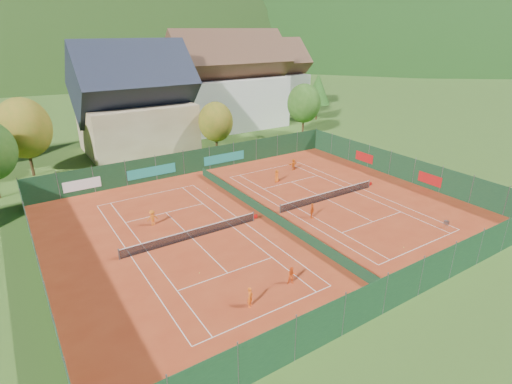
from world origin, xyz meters
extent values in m
plane|color=#32571B|center=(0.00, 0.00, -0.02)|extent=(600.00, 600.00, 0.00)
cube|color=#A53418|center=(0.00, 0.00, 0.01)|extent=(40.00, 32.00, 0.01)
cube|color=white|center=(-8.00, 11.88, 0.01)|extent=(10.97, 0.06, 0.00)
cube|color=white|center=(-8.00, -11.88, 0.01)|extent=(10.97, 0.06, 0.00)
cube|color=white|center=(-13.48, 0.00, 0.01)|extent=(0.06, 23.77, 0.00)
cube|color=white|center=(-2.51, 0.00, 0.01)|extent=(0.06, 23.77, 0.00)
cube|color=white|center=(-12.12, 0.00, 0.01)|extent=(0.06, 23.77, 0.00)
cube|color=white|center=(-3.88, 0.00, 0.01)|extent=(0.06, 23.77, 0.00)
cube|color=white|center=(-8.00, 6.40, 0.01)|extent=(8.23, 0.06, 0.00)
cube|color=white|center=(-8.00, -6.40, 0.01)|extent=(8.23, 0.06, 0.00)
cube|color=white|center=(-8.00, 0.00, 0.01)|extent=(0.06, 12.80, 0.00)
cube|color=white|center=(8.00, 11.88, 0.01)|extent=(10.97, 0.06, 0.00)
cube|color=white|center=(8.00, -11.88, 0.01)|extent=(10.97, 0.06, 0.00)
cube|color=white|center=(2.51, 0.00, 0.01)|extent=(0.06, 23.77, 0.00)
cube|color=white|center=(13.48, 0.00, 0.01)|extent=(0.06, 23.77, 0.00)
cube|color=white|center=(3.88, 0.00, 0.01)|extent=(0.06, 23.77, 0.00)
cube|color=white|center=(12.12, 0.00, 0.01)|extent=(0.06, 23.77, 0.00)
cube|color=white|center=(8.00, 6.40, 0.01)|extent=(8.23, 0.06, 0.00)
cube|color=white|center=(8.00, -6.40, 0.01)|extent=(8.23, 0.06, 0.00)
cube|color=white|center=(8.00, 0.00, 0.01)|extent=(0.06, 12.80, 0.00)
cylinder|color=#59595B|center=(-14.40, 0.00, 0.51)|extent=(0.10, 0.10, 1.02)
cylinder|color=#59595B|center=(-1.60, 0.00, 0.51)|extent=(0.10, 0.10, 1.02)
cube|color=black|center=(-8.00, 0.00, 0.46)|extent=(12.80, 0.02, 0.86)
cube|color=white|center=(-8.00, 0.00, 0.89)|extent=(12.80, 0.04, 0.06)
cube|color=red|center=(-1.35, 0.00, 0.45)|extent=(0.40, 0.04, 0.40)
cylinder|color=#59595B|center=(1.60, 0.00, 0.51)|extent=(0.10, 0.10, 1.02)
cylinder|color=#59595B|center=(14.40, 0.00, 0.51)|extent=(0.10, 0.10, 1.02)
cube|color=black|center=(8.00, 0.00, 0.46)|extent=(12.80, 0.02, 0.86)
cube|color=white|center=(8.00, 0.00, 0.89)|extent=(12.80, 0.04, 0.06)
cube|color=red|center=(14.65, 0.00, 0.45)|extent=(0.40, 0.04, 0.40)
cube|color=#13351E|center=(0.00, 0.00, 0.50)|extent=(0.03, 28.80, 1.00)
cube|color=#12321A|center=(0.00, 16.00, 1.50)|extent=(40.00, 0.04, 3.00)
cube|color=teal|center=(-6.00, 15.94, 1.20)|extent=(6.00, 0.03, 1.20)
cube|color=teal|center=(4.00, 15.94, 1.20)|extent=(6.00, 0.03, 1.20)
cube|color=silver|center=(-14.00, 15.94, 1.20)|extent=(4.00, 0.03, 1.20)
cube|color=#163D20|center=(0.00, -16.00, 1.50)|extent=(40.00, 0.04, 3.00)
cube|color=#153C24|center=(-20.00, 0.00, 1.50)|extent=(0.04, 32.00, 3.00)
cube|color=#14371E|center=(20.00, 0.00, 1.50)|extent=(0.04, 32.00, 3.00)
cube|color=#B21414|center=(19.94, -4.00, 1.20)|extent=(0.03, 3.00, 1.20)
cube|color=#B21414|center=(19.94, 6.00, 1.20)|extent=(0.03, 3.00, 1.20)
cube|color=beige|center=(-3.00, 30.00, 3.50)|extent=(15.00, 12.00, 7.00)
cube|color=#1E2333|center=(-3.00, 30.00, 10.00)|extent=(16.20, 12.00, 12.00)
cube|color=silver|center=(16.00, 36.00, 4.50)|extent=(20.00, 11.00, 9.00)
cube|color=brown|center=(16.00, 36.00, 11.75)|extent=(21.60, 11.00, 11.00)
cube|color=silver|center=(30.00, 44.00, 4.00)|extent=(16.00, 10.00, 8.00)
cube|color=brown|center=(30.00, 44.00, 10.50)|extent=(17.28, 10.00, 10.00)
cylinder|color=#48311A|center=(-18.00, 26.00, 1.57)|extent=(0.36, 0.36, 3.15)
ellipsoid|color=olive|center=(-18.00, 26.00, 6.07)|extent=(6.44, 6.44, 7.40)
cylinder|color=#463019|center=(6.00, 22.00, 1.22)|extent=(0.36, 0.36, 2.45)
ellipsoid|color=olive|center=(6.00, 22.00, 4.72)|extent=(5.01, 5.01, 5.76)
cylinder|color=#482E1A|center=(24.00, 24.00, 1.40)|extent=(0.36, 0.36, 2.80)
ellipsoid|color=#2B5A19|center=(24.00, 24.00, 5.40)|extent=(5.72, 5.72, 6.58)
cylinder|color=#452F18|center=(34.00, 32.00, 1.57)|extent=(0.36, 0.36, 3.15)
cone|color=#205418|center=(34.00, 32.00, 6.07)|extent=(5.04, 5.04, 5.85)
cylinder|color=#432C18|center=(26.00, 40.00, 1.75)|extent=(0.36, 0.36, 3.50)
ellipsoid|color=olive|center=(26.00, 40.00, 6.75)|extent=(7.15, 7.15, 8.22)
ellipsoid|color=black|center=(10.00, 300.00, -42.35)|extent=(440.00, 440.00, 242.00)
ellipsoid|color=black|center=(240.00, 190.00, -38.57)|extent=(380.00, 380.00, 220.40)
cylinder|color=slate|center=(12.60, -11.08, 0.40)|extent=(0.02, 0.02, 0.80)
cylinder|color=slate|center=(12.90, -11.08, 0.40)|extent=(0.02, 0.02, 0.80)
cylinder|color=slate|center=(12.60, -10.78, 0.40)|extent=(0.02, 0.02, 0.80)
cylinder|color=slate|center=(12.90, -10.78, 0.40)|extent=(0.02, 0.02, 0.80)
cube|color=slate|center=(12.75, -10.93, 0.55)|extent=(0.34, 0.34, 0.30)
ellipsoid|color=#CCD833|center=(12.75, -10.93, 0.58)|extent=(0.28, 0.28, 0.16)
sphere|color=#CCD833|center=(-9.83, -5.24, 0.03)|extent=(0.07, 0.07, 0.07)
sphere|color=#CCD833|center=(6.44, -11.20, 0.03)|extent=(0.07, 0.07, 0.07)
sphere|color=#CCD833|center=(4.80, 4.58, 0.03)|extent=(0.07, 0.07, 0.07)
sphere|color=#CCD833|center=(-1.54, 10.02, 0.03)|extent=(0.07, 0.07, 0.07)
sphere|color=#CCD833|center=(8.45, -4.26, 0.03)|extent=(0.07, 0.07, 0.07)
imported|color=orange|center=(-8.64, -10.64, 0.75)|extent=(0.65, 0.62, 1.50)
imported|color=#E64C14|center=(-4.74, -10.12, 0.70)|extent=(0.82, 0.73, 1.40)
imported|color=orange|center=(-10.03, 4.47, 0.77)|extent=(1.00, 0.58, 1.54)
imported|color=#ED5715|center=(3.59, -2.53, 0.78)|extent=(0.97, 0.84, 1.56)
imported|color=#DE5C13|center=(6.50, 7.41, 0.78)|extent=(0.89, 0.76, 1.55)
imported|color=orange|center=(10.91, 9.83, 0.76)|extent=(1.41, 0.47, 1.51)
camera|label=1|loc=(-20.19, -29.18, 17.32)|focal=28.00mm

